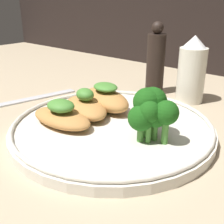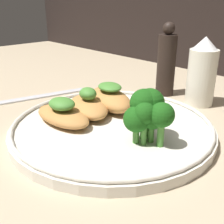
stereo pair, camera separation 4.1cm
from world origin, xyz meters
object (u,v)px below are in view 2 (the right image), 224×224
(broccoli_bunch, at_px, (147,111))
(pepper_grinder, at_px, (166,63))
(plate, at_px, (112,127))
(sauce_bottle, at_px, (202,73))

(broccoli_bunch, xyz_separation_m, pepper_grinder, (-0.13, 0.21, 0.01))
(broccoli_bunch, relative_size, pepper_grinder, 0.47)
(plate, relative_size, pepper_grinder, 2.06)
(plate, distance_m, sauce_bottle, 0.21)
(plate, bearing_deg, sauce_bottle, 83.58)
(plate, xyz_separation_m, pepper_grinder, (-0.06, 0.21, 0.06))
(broccoli_bunch, xyz_separation_m, sauce_bottle, (-0.05, 0.21, 0.00))
(pepper_grinder, bearing_deg, broccoli_bunch, -58.67)
(sauce_bottle, height_order, pepper_grinder, pepper_grinder)
(plate, distance_m, broccoli_bunch, 0.08)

